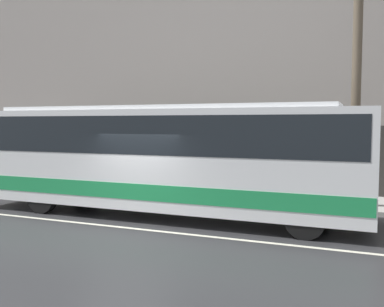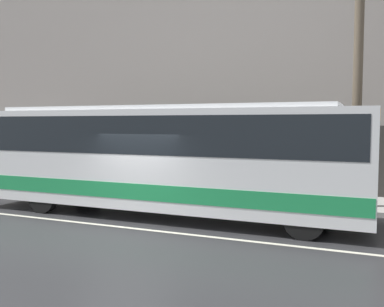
# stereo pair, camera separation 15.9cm
# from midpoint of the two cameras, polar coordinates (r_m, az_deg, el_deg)

# --- Properties ---
(ground_plane) EXTENTS (60.00, 60.00, 0.00)m
(ground_plane) POSITION_cam_midpoint_polar(r_m,az_deg,el_deg) (11.71, -8.76, -9.81)
(ground_plane) COLOR #2D2D30
(sidewalk) EXTENTS (60.00, 2.97, 0.14)m
(sidewalk) POSITION_cam_midpoint_polar(r_m,az_deg,el_deg) (16.54, 1.06, -5.40)
(sidewalk) COLOR #A09E99
(sidewalk) RESTS_ON ground_plane
(building_facade) EXTENTS (60.00, 0.35, 10.83)m
(building_facade) POSITION_cam_midpoint_polar(r_m,az_deg,el_deg) (18.00, 2.98, 11.83)
(building_facade) COLOR gray
(building_facade) RESTS_ON ground_plane
(lane_stripe) EXTENTS (54.00, 0.14, 0.01)m
(lane_stripe) POSITION_cam_midpoint_polar(r_m,az_deg,el_deg) (11.71, -8.76, -9.79)
(lane_stripe) COLOR beige
(lane_stripe) RESTS_ON ground_plane
(transit_bus) EXTENTS (11.99, 2.58, 3.31)m
(transit_bus) POSITION_cam_midpoint_polar(r_m,az_deg,el_deg) (12.92, -4.41, -0.08)
(transit_bus) COLOR white
(transit_bus) RESTS_ON ground_plane
(utility_pole_near) EXTENTS (0.29, 0.29, 7.28)m
(utility_pole_near) POSITION_cam_midpoint_polar(r_m,az_deg,el_deg) (14.57, 20.74, 7.70)
(utility_pole_near) COLOR brown
(utility_pole_near) RESTS_ON sidewalk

